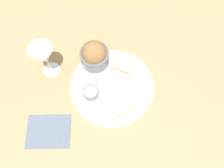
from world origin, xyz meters
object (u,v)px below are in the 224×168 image
object	(u,v)px
napkin	(48,131)
cheese_toast_far	(124,64)
sauce_ramekin	(91,92)
wine_glass	(44,56)
cheese_toast_near	(121,102)
salad_bowl	(94,55)

from	to	relation	value
napkin	cheese_toast_far	bearing A→B (deg)	-107.82
sauce_ramekin	wine_glass	bearing A→B (deg)	-4.26
sauce_ramekin	wine_glass	world-z (taller)	wine_glass
cheese_toast_near	wine_glass	size ratio (longest dim) A/B	0.73
cheese_toast_near	wine_glass	bearing A→B (deg)	1.51
cheese_toast_near	napkin	distance (m)	0.28
cheese_toast_near	sauce_ramekin	bearing A→B (deg)	11.15
sauce_ramekin	wine_glass	xyz separation A→B (m)	(0.19, -0.01, 0.08)
salad_bowl	sauce_ramekin	size ratio (longest dim) A/B	1.87
sauce_ramekin	cheese_toast_far	size ratio (longest dim) A/B	0.62
wine_glass	napkin	world-z (taller)	wine_glass
salad_bowl	napkin	distance (m)	0.32
napkin	wine_glass	bearing A→B (deg)	-57.67
cheese_toast_near	cheese_toast_far	world-z (taller)	same
sauce_ramekin	cheese_toast_near	size ratio (longest dim) A/B	0.52
cheese_toast_far	wine_glass	world-z (taller)	wine_glass
sauce_ramekin	wine_glass	size ratio (longest dim) A/B	0.38
sauce_ramekin	cheese_toast_near	distance (m)	0.12
cheese_toast_far	napkin	world-z (taller)	cheese_toast_far
sauce_ramekin	napkin	xyz separation A→B (m)	(0.06, 0.19, -0.03)
salad_bowl	sauce_ramekin	bearing A→B (deg)	114.29
sauce_ramekin	cheese_toast_near	xyz separation A→B (m)	(-0.11, -0.02, -0.00)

